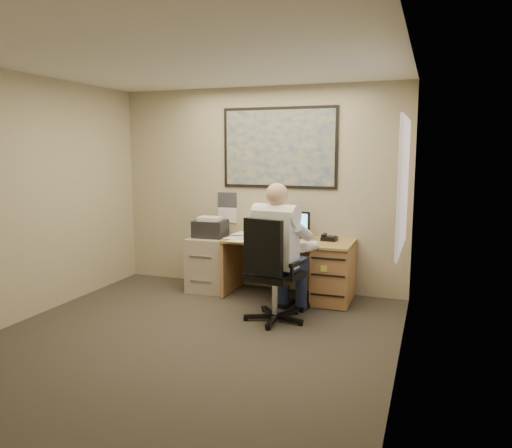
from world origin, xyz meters
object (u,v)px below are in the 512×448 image
(filing_cabinet, at_px, (211,258))
(person, at_px, (276,252))
(desk, at_px, (315,265))
(office_chair, at_px, (275,292))

(filing_cabinet, relative_size, person, 0.65)
(desk, height_order, person, person)
(desk, xyz_separation_m, person, (-0.23, -0.88, 0.32))
(desk, distance_m, filing_cabinet, 1.43)
(desk, xyz_separation_m, filing_cabinet, (-1.43, -0.01, -0.02))
(desk, distance_m, person, 0.97)
(person, bearing_deg, filing_cabinet, 153.58)
(filing_cabinet, bearing_deg, office_chair, -40.95)
(desk, bearing_deg, person, -104.65)
(filing_cabinet, height_order, person, person)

